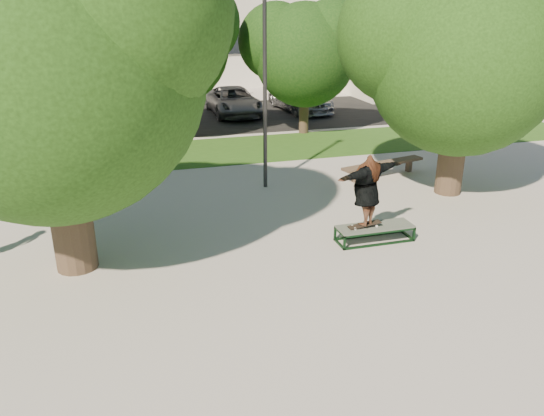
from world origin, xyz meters
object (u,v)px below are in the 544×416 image
object	(u,v)px
car_silver_b	(299,97)
bench	(383,165)
grind_box	(375,233)
lamppost	(265,81)
tree_left	(41,49)
car_dark	(98,118)
tree_right	(461,48)
car_silver_a	(20,113)
car_grey	(234,101)

from	to	relation	value
car_silver_b	bench	bearing A→B (deg)	-102.02
grind_box	lamppost	bearing A→B (deg)	107.17
tree_left	grind_box	distance (m)	7.94
grind_box	car_dark	world-z (taller)	car_dark
tree_right	car_silver_a	xyz separation A→B (m)	(-13.09, 12.18, -3.30)
grind_box	car_silver_a	bearing A→B (deg)	122.92
lamppost	car_grey	distance (m)	11.72
tree_left	bench	world-z (taller)	tree_left
grind_box	car_silver_b	distance (m)	16.42
bench	car_silver_b	bearing A→B (deg)	70.62
tree_left	lamppost	world-z (taller)	tree_left
tree_left	car_silver_a	distance (m)	14.91
car_grey	car_silver_b	distance (m)	3.50
tree_right	car_silver_b	size ratio (longest dim) A/B	1.32
tree_right	car_silver_b	world-z (taller)	tree_right
lamppost	car_dark	xyz separation A→B (m)	(-4.92, 8.50, -2.41)
lamppost	car_silver_a	xyz separation A→B (m)	(-8.18, 10.27, -2.36)
lamppost	car_silver_a	size ratio (longest dim) A/B	1.31
car_dark	car_grey	bearing A→B (deg)	17.54
tree_right	car_silver_a	size ratio (longest dim) A/B	1.39
bench	car_dark	world-z (taller)	car_dark
tree_right	grind_box	distance (m)	5.87
tree_left	bench	bearing A→B (deg)	22.71
bench	car_dark	bearing A→B (deg)	121.94
car_silver_a	car_silver_b	bearing A→B (deg)	7.61
car_silver_a	tree_left	bearing A→B (deg)	-76.22
bench	car_silver_a	distance (m)	15.89
lamppost	bench	xyz separation A→B (m)	(3.89, -0.06, -2.76)
car_silver_a	car_silver_b	xyz separation A→B (m)	(13.18, 1.23, -0.08)
lamppost	tree_left	bearing A→B (deg)	-143.58
bench	car_grey	distance (m)	11.67
tree_right	lamppost	bearing A→B (deg)	158.72
car_dark	car_grey	size ratio (longest dim) A/B	0.93
tree_left	grind_box	bearing A→B (deg)	-5.20
lamppost	car_grey	bearing A→B (deg)	82.48
tree_right	car_grey	bearing A→B (deg)	104.44
grind_box	car_dark	bearing A→B (deg)	115.90
tree_left	lamppost	size ratio (longest dim) A/B	1.16
car_silver_a	car_dark	size ratio (longest dim) A/B	1.04
car_silver_b	tree_right	bearing A→B (deg)	-96.88
lamppost	car_silver_b	xyz separation A→B (m)	(5.00, 11.50, -2.43)
tree_right	grind_box	xyz separation A→B (m)	(-3.52, -2.60, -3.90)
lamppost	bench	distance (m)	4.77
grind_box	car_dark	xyz separation A→B (m)	(-6.32, 13.01, 0.55)
tree_left	car_silver_b	distance (m)	18.89
tree_left	car_silver_a	world-z (taller)	tree_left
car_dark	car_silver_b	bearing A→B (deg)	10.35
car_dark	car_grey	world-z (taller)	car_dark
car_silver_a	bench	bearing A→B (deg)	-38.29
tree_left	grind_box	xyz separation A→B (m)	(6.69, -0.61, -4.23)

